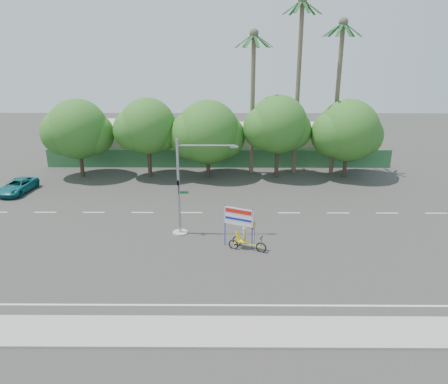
{
  "coord_description": "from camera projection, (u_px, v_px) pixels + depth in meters",
  "views": [
    {
      "loc": [
        0.88,
        -25.12,
        13.31
      ],
      "look_at": [
        0.71,
        3.1,
        3.5
      ],
      "focal_mm": 35.0,
      "sensor_mm": 36.0,
      "label": 1
    }
  ],
  "objects": [
    {
      "name": "ground",
      "position": [
        213.0,
        259.0,
        28.1
      ],
      "size": [
        120.0,
        120.0,
        0.0
      ],
      "primitive_type": "plane",
      "color": "#33302D",
      "rests_on": "ground"
    },
    {
      "name": "building_left",
      "position": [
        136.0,
        141.0,
        52.06
      ],
      "size": [
        12.0,
        8.0,
        4.0
      ],
      "primitive_type": "cube",
      "color": "beige",
      "rests_on": "ground"
    },
    {
      "name": "trike_billboard",
      "position": [
        242.0,
        232.0,
        29.16
      ],
      "size": [
        2.82,
        1.46,
        3.01
      ],
      "rotation": [
        0.0,
        0.0,
        -0.42
      ],
      "color": "black",
      "rests_on": "ground"
    },
    {
      "name": "tree_right",
      "position": [
        278.0,
        126.0,
        43.35
      ],
      "size": [
        6.9,
        5.8,
        8.36
      ],
      "color": "#473828",
      "rests_on": "ground"
    },
    {
      "name": "palm_short",
      "position": [
        253.0,
        88.0,
        43.59
      ],
      "size": [
        3.73,
        3.79,
        14.45
      ],
      "color": "#70604C",
      "rests_on": "ground"
    },
    {
      "name": "sidewalk_near",
      "position": [
        208.0,
        332.0,
        21.0
      ],
      "size": [
        50.0,
        2.4,
        0.12
      ],
      "primitive_type": "cube",
      "color": "gray",
      "rests_on": "ground"
    },
    {
      "name": "tree_center",
      "position": [
        207.0,
        134.0,
        43.65
      ],
      "size": [
        7.62,
        6.4,
        7.85
      ],
      "color": "#473828",
      "rests_on": "ground"
    },
    {
      "name": "palm_tall",
      "position": [
        299.0,
        71.0,
        43.04
      ],
      "size": [
        3.73,
        3.79,
        17.45
      ],
      "color": "#70604C",
      "rests_on": "ground"
    },
    {
      "name": "tree_left",
      "position": [
        147.0,
        128.0,
        43.49
      ],
      "size": [
        6.66,
        5.6,
        8.07
      ],
      "color": "#473828",
      "rests_on": "ground"
    },
    {
      "name": "traffic_signal",
      "position": [
        183.0,
        196.0,
        30.92
      ],
      "size": [
        4.72,
        1.1,
        7.0
      ],
      "color": "gray",
      "rests_on": "ground"
    },
    {
      "name": "pickup_truck",
      "position": [
        18.0,
        186.0,
        40.2
      ],
      "size": [
        2.6,
        4.73,
        1.25
      ],
      "primitive_type": "imported",
      "rotation": [
        0.0,
        0.0,
        -0.12
      ],
      "color": "#0F636B",
      "rests_on": "ground"
    },
    {
      "name": "palm_mid",
      "position": [
        338.0,
        82.0,
        43.36
      ],
      "size": [
        3.73,
        3.79,
        15.45
      ],
      "color": "#70604C",
      "rests_on": "ground"
    },
    {
      "name": "tree_far_left",
      "position": [
        78.0,
        131.0,
        43.62
      ],
      "size": [
        7.14,
        6.0,
        7.96
      ],
      "color": "#473828",
      "rests_on": "ground"
    },
    {
      "name": "building_right",
      "position": [
        286.0,
        143.0,
        52.02
      ],
      "size": [
        14.0,
        8.0,
        3.6
      ],
      "primitive_type": "cube",
      "color": "beige",
      "rests_on": "ground"
    },
    {
      "name": "tree_far_right",
      "position": [
        347.0,
        132.0,
        43.51
      ],
      "size": [
        7.38,
        6.2,
        7.94
      ],
      "color": "#473828",
      "rests_on": "ground"
    },
    {
      "name": "fence",
      "position": [
        219.0,
        159.0,
        48.08
      ],
      "size": [
        38.0,
        0.08,
        2.0
      ],
      "primitive_type": "cube",
      "color": "#336B3D",
      "rests_on": "ground"
    }
  ]
}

